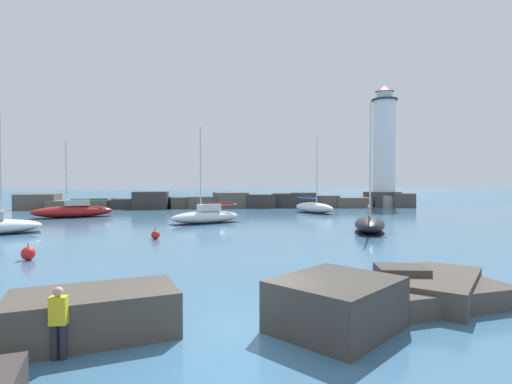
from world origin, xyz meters
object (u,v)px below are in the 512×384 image
(lighthouse, at_px, (384,153))
(sailboat_moored_1, at_px, (73,211))
(sailboat_moored_2, at_px, (314,208))
(person_on_rocks, at_px, (58,319))
(mooring_buoy_far_side, at_px, (28,253))
(sailboat_moored_0, at_px, (370,224))
(sailboat_moored_3, at_px, (206,216))
(mooring_buoy_orange_near, at_px, (155,235))

(lighthouse, xyz_separation_m, sailboat_moored_1, (-41.76, -14.39, -7.68))
(sailboat_moored_2, relative_size, person_on_rocks, 5.66)
(sailboat_moored_2, height_order, mooring_buoy_far_side, sailboat_moored_2)
(mooring_buoy_far_side, bearing_deg, sailboat_moored_2, 51.49)
(sailboat_moored_0, xyz_separation_m, mooring_buoy_far_side, (-21.33, -8.71, -0.30))
(lighthouse, distance_m, person_on_rocks, 59.33)
(sailboat_moored_3, height_order, mooring_buoy_orange_near, sailboat_moored_3)
(sailboat_moored_2, height_order, person_on_rocks, sailboat_moored_2)
(lighthouse, xyz_separation_m, mooring_buoy_orange_near, (-30.54, -32.02, -8.12))
(lighthouse, height_order, sailboat_moored_0, lighthouse)
(sailboat_moored_0, xyz_separation_m, sailboat_moored_1, (-27.23, 15.63, 0.09))
(sailboat_moored_2, bearing_deg, mooring_buoy_orange_near, -128.53)
(sailboat_moored_0, relative_size, sailboat_moored_2, 1.08)
(sailboat_moored_3, bearing_deg, person_on_rocks, -95.62)
(sailboat_moored_0, relative_size, mooring_buoy_orange_near, 12.75)
(lighthouse, distance_m, sailboat_moored_3, 35.93)
(sailboat_moored_2, xyz_separation_m, person_on_rocks, (-15.96, -39.21, 0.23))
(sailboat_moored_1, relative_size, sailboat_moored_2, 0.92)
(sailboat_moored_2, relative_size, sailboat_moored_3, 1.02)
(sailboat_moored_1, xyz_separation_m, sailboat_moored_3, (14.50, -7.71, -0.04))
(lighthouse, bearing_deg, sailboat_moored_2, -141.10)
(sailboat_moored_0, bearing_deg, mooring_buoy_orange_near, -172.87)
(lighthouse, bearing_deg, sailboat_moored_0, -115.82)
(sailboat_moored_3, relative_size, mooring_buoy_orange_near, 11.52)
(sailboat_moored_1, relative_size, sailboat_moored_3, 0.94)
(sailboat_moored_3, distance_m, mooring_buoy_orange_near, 10.45)
(lighthouse, xyz_separation_m, person_on_rocks, (-30.06, -50.59, -7.50))
(person_on_rocks, bearing_deg, mooring_buoy_far_side, 116.03)
(lighthouse, height_order, sailboat_moored_3, lighthouse)
(mooring_buoy_far_side, bearing_deg, sailboat_moored_0, 22.21)
(mooring_buoy_orange_near, xyz_separation_m, mooring_buoy_far_side, (-5.32, -6.71, 0.04))
(sailboat_moored_1, distance_m, person_on_rocks, 38.05)
(lighthouse, distance_m, mooring_buoy_far_side, 53.39)
(mooring_buoy_orange_near, distance_m, mooring_buoy_far_side, 8.56)
(sailboat_moored_0, xyz_separation_m, mooring_buoy_orange_near, (-16.02, -2.00, -0.34))
(sailboat_moored_1, bearing_deg, sailboat_moored_3, -28.01)
(sailboat_moored_0, xyz_separation_m, sailboat_moored_2, (0.42, 18.63, 0.04))
(sailboat_moored_0, relative_size, mooring_buoy_far_side, 11.48)
(lighthouse, bearing_deg, mooring_buoy_far_side, -132.80)
(lighthouse, relative_size, sailboat_moored_1, 2.20)
(lighthouse, bearing_deg, sailboat_moored_3, -140.96)
(lighthouse, relative_size, sailboat_moored_0, 1.88)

